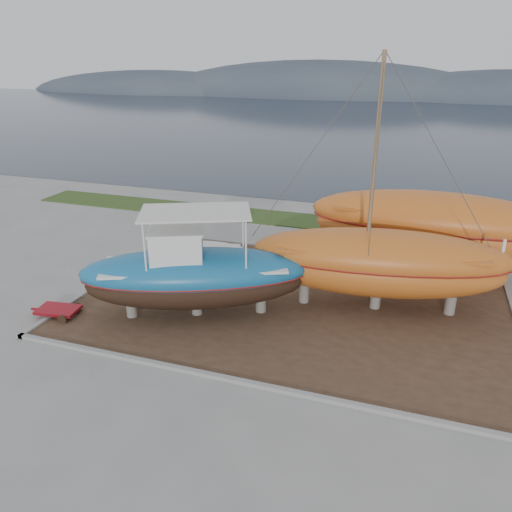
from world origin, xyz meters
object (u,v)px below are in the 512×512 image
(orange_sailboat, at_px, (386,191))
(orange_bare_hull, at_px, (433,234))
(blue_caique, at_px, (195,264))
(white_dinghy, at_px, (204,256))
(red_trailer, at_px, (59,312))

(orange_sailboat, distance_m, orange_bare_hull, 6.07)
(blue_caique, bearing_deg, white_dinghy, 87.60)
(orange_sailboat, distance_m, red_trailer, 14.23)
(blue_caique, bearing_deg, orange_sailboat, -0.37)
(white_dinghy, bearing_deg, orange_bare_hull, 5.97)
(blue_caique, bearing_deg, orange_bare_hull, 17.14)
(white_dinghy, relative_size, orange_bare_hull, 0.38)
(orange_bare_hull, bearing_deg, blue_caique, -139.29)
(blue_caique, distance_m, orange_bare_hull, 11.89)
(orange_sailboat, xyz_separation_m, red_trailer, (-12.40, -4.89, -5.00))
(blue_caique, xyz_separation_m, red_trailer, (-5.42, -1.95, -2.11))
(red_trailer, bearing_deg, orange_bare_hull, 26.09)
(orange_sailboat, height_order, red_trailer, orange_sailboat)
(blue_caique, distance_m, orange_sailboat, 8.10)
(orange_bare_hull, relative_size, red_trailer, 4.78)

